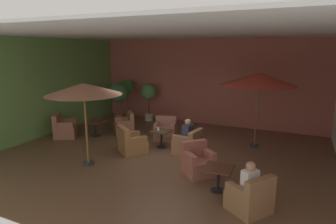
{
  "coord_description": "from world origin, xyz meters",
  "views": [
    {
      "loc": [
        3.86,
        -7.86,
        3.34
      ],
      "look_at": [
        0.0,
        0.45,
        1.33
      ],
      "focal_mm": 30.85,
      "sensor_mm": 36.0,
      "label": 1
    }
  ],
  "objects_px": {
    "cafe_table_front_right": "(95,125)",
    "armchair_mid_center_east": "(250,198)",
    "armchair_mid_center_north": "(198,163)",
    "patio_umbrella_center_beige": "(84,89)",
    "armchair_front_left_north": "(165,130)",
    "patron_blue_shirt": "(188,131)",
    "potted_tree_mid_right": "(149,95)",
    "cafe_table_mid_center": "(218,173)",
    "cafe_table_front_left": "(161,135)",
    "patron_by_window": "(250,179)",
    "armchair_front_left_east": "(131,143)",
    "armchair_front_right_east": "(125,126)",
    "iced_drink_cup": "(158,129)",
    "patio_umbrella_tall_red": "(259,79)",
    "potted_tree_left_corner": "(118,95)",
    "potted_tree_mid_left": "(128,90)",
    "armchair_front_left_south": "(189,144)",
    "armchair_front_right_north": "(64,129)"
  },
  "relations": [
    {
      "from": "armchair_front_right_east",
      "to": "armchair_mid_center_north",
      "type": "xyz_separation_m",
      "value": [
        3.92,
        -2.4,
        0.01
      ]
    },
    {
      "from": "armchair_mid_center_north",
      "to": "patio_umbrella_center_beige",
      "type": "relative_size",
      "value": 0.44
    },
    {
      "from": "armchair_front_left_south",
      "to": "potted_tree_mid_right",
      "type": "bearing_deg",
      "value": 134.56
    },
    {
      "from": "patio_umbrella_tall_red",
      "to": "potted_tree_left_corner",
      "type": "relative_size",
      "value": 1.4
    },
    {
      "from": "armchair_front_right_north",
      "to": "armchair_mid_center_east",
      "type": "xyz_separation_m",
      "value": [
        7.38,
        -2.35,
        -0.02
      ]
    },
    {
      "from": "patron_by_window",
      "to": "iced_drink_cup",
      "type": "height_order",
      "value": "patron_by_window"
    },
    {
      "from": "patio_umbrella_tall_red",
      "to": "patron_blue_shirt",
      "type": "relative_size",
      "value": 3.7
    },
    {
      "from": "armchair_front_right_east",
      "to": "iced_drink_cup",
      "type": "distance_m",
      "value": 2.18
    },
    {
      "from": "armchair_front_left_north",
      "to": "patron_by_window",
      "type": "distance_m",
      "value": 5.4
    },
    {
      "from": "armchair_mid_center_north",
      "to": "potted_tree_mid_right",
      "type": "height_order",
      "value": "potted_tree_mid_right"
    },
    {
      "from": "potted_tree_mid_left",
      "to": "potted_tree_mid_right",
      "type": "relative_size",
      "value": 1.07
    },
    {
      "from": "armchair_front_left_south",
      "to": "cafe_table_mid_center",
      "type": "height_order",
      "value": "armchair_front_left_south"
    },
    {
      "from": "cafe_table_front_right",
      "to": "potted_tree_left_corner",
      "type": "bearing_deg",
      "value": 98.81
    },
    {
      "from": "armchair_front_right_east",
      "to": "iced_drink_cup",
      "type": "relative_size",
      "value": 9.47
    },
    {
      "from": "cafe_table_front_right",
      "to": "armchair_mid_center_north",
      "type": "bearing_deg",
      "value": -18.82
    },
    {
      "from": "armchair_front_left_north",
      "to": "patron_blue_shirt",
      "type": "relative_size",
      "value": 1.43
    },
    {
      "from": "armchair_front_left_south",
      "to": "iced_drink_cup",
      "type": "height_order",
      "value": "armchair_front_left_south"
    },
    {
      "from": "iced_drink_cup",
      "to": "patio_umbrella_tall_red",
      "type": "bearing_deg",
      "value": 25.2
    },
    {
      "from": "cafe_table_front_left",
      "to": "cafe_table_front_right",
      "type": "height_order",
      "value": "same"
    },
    {
      "from": "cafe_table_front_right",
      "to": "potted_tree_left_corner",
      "type": "xyz_separation_m",
      "value": [
        -0.32,
        2.09,
        0.87
      ]
    },
    {
      "from": "armchair_front_left_north",
      "to": "cafe_table_front_right",
      "type": "xyz_separation_m",
      "value": [
        -2.58,
        -0.92,
        0.15
      ]
    },
    {
      "from": "armchair_front_left_north",
      "to": "potted_tree_left_corner",
      "type": "relative_size",
      "value": 0.54
    },
    {
      "from": "armchair_front_right_north",
      "to": "patio_umbrella_center_beige",
      "type": "relative_size",
      "value": 0.44
    },
    {
      "from": "armchair_front_left_north",
      "to": "potted_tree_mid_right",
      "type": "relative_size",
      "value": 0.57
    },
    {
      "from": "armchair_front_left_south",
      "to": "potted_tree_mid_left",
      "type": "relative_size",
      "value": 0.47
    },
    {
      "from": "cafe_table_front_left",
      "to": "potted_tree_mid_right",
      "type": "relative_size",
      "value": 0.36
    },
    {
      "from": "armchair_mid_center_north",
      "to": "potted_tree_mid_right",
      "type": "xyz_separation_m",
      "value": [
        -4.09,
        4.72,
        0.92
      ]
    },
    {
      "from": "armchair_front_left_east",
      "to": "armchair_mid_center_east",
      "type": "height_order",
      "value": "armchair_front_left_east"
    },
    {
      "from": "cafe_table_front_left",
      "to": "patio_umbrella_center_beige",
      "type": "xyz_separation_m",
      "value": [
        -1.29,
        -2.27,
        1.78
      ]
    },
    {
      "from": "armchair_front_right_east",
      "to": "patio_umbrella_tall_red",
      "type": "relative_size",
      "value": 0.4
    },
    {
      "from": "armchair_mid_center_east",
      "to": "patio_umbrella_center_beige",
      "type": "bearing_deg",
      "value": 173.1
    },
    {
      "from": "cafe_table_front_left",
      "to": "patio_umbrella_center_beige",
      "type": "relative_size",
      "value": 0.26
    },
    {
      "from": "armchair_front_right_north",
      "to": "armchair_front_right_east",
      "type": "relative_size",
      "value": 1.03
    },
    {
      "from": "armchair_front_left_east",
      "to": "armchair_front_left_south",
      "type": "bearing_deg",
      "value": 21.53
    },
    {
      "from": "armchair_mid_center_north",
      "to": "patron_blue_shirt",
      "type": "distance_m",
      "value": 1.67
    },
    {
      "from": "cafe_table_front_left",
      "to": "armchair_front_right_east",
      "type": "relative_size",
      "value": 0.61
    },
    {
      "from": "armchair_mid_center_east",
      "to": "patron_blue_shirt",
      "type": "height_order",
      "value": "patron_blue_shirt"
    },
    {
      "from": "cafe_table_front_left",
      "to": "armchair_front_left_south",
      "type": "height_order",
      "value": "armchair_front_left_south"
    },
    {
      "from": "armchair_front_right_east",
      "to": "potted_tree_mid_left",
      "type": "xyz_separation_m",
      "value": [
        -1.38,
        2.43,
        1.05
      ]
    },
    {
      "from": "potted_tree_mid_right",
      "to": "potted_tree_left_corner",
      "type": "bearing_deg",
      "value": -135.34
    },
    {
      "from": "cafe_table_front_right",
      "to": "potted_tree_mid_left",
      "type": "height_order",
      "value": "potted_tree_mid_left"
    },
    {
      "from": "cafe_table_front_right",
      "to": "armchair_mid_center_east",
      "type": "distance_m",
      "value": 7.04
    },
    {
      "from": "armchair_front_left_south",
      "to": "cafe_table_front_right",
      "type": "bearing_deg",
      "value": 176.26
    },
    {
      "from": "armchair_front_left_north",
      "to": "patio_umbrella_center_beige",
      "type": "height_order",
      "value": "patio_umbrella_center_beige"
    },
    {
      "from": "armchair_mid_center_east",
      "to": "potted_tree_mid_left",
      "type": "height_order",
      "value": "potted_tree_mid_left"
    },
    {
      "from": "cafe_table_mid_center",
      "to": "cafe_table_front_left",
      "type": "bearing_deg",
      "value": 139.29
    },
    {
      "from": "cafe_table_front_left",
      "to": "armchair_front_right_east",
      "type": "bearing_deg",
      "value": 157.02
    },
    {
      "from": "iced_drink_cup",
      "to": "cafe_table_front_left",
      "type": "bearing_deg",
      "value": 9.18
    },
    {
      "from": "patio_umbrella_tall_red",
      "to": "potted_tree_mid_right",
      "type": "relative_size",
      "value": 1.48
    },
    {
      "from": "cafe_table_mid_center",
      "to": "iced_drink_cup",
      "type": "xyz_separation_m",
      "value": [
        -2.72,
        2.23,
        0.19
      ]
    }
  ]
}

